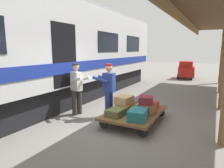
# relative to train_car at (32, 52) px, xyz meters

# --- Properties ---
(ground_plane) EXTENTS (60.00, 60.00, 0.00)m
(ground_plane) POSITION_rel_train_car_xyz_m (-3.50, 0.00, -2.06)
(ground_plane) COLOR slate
(train_car) EXTENTS (3.02, 16.43, 4.00)m
(train_car) POSITION_rel_train_car_xyz_m (0.00, 0.00, 0.00)
(train_car) COLOR silver
(train_car) RESTS_ON ground_plane
(luggage_cart) EXTENTS (1.40, 2.14, 0.33)m
(luggage_cart) POSITION_rel_train_car_xyz_m (-3.73, -0.40, -1.78)
(luggage_cart) COLOR brown
(luggage_cart) RESTS_ON ground_plane
(suitcase_teal_softside) EXTENTS (0.51, 0.69, 0.27)m
(suitcase_teal_softside) POSITION_rel_train_car_xyz_m (-4.05, 0.19, -1.60)
(suitcase_teal_softside) COLOR #1E666B
(suitcase_teal_softside) RESTS_ON luggage_cart
(suitcase_slate_roller) EXTENTS (0.45, 0.54, 0.17)m
(suitcase_slate_roller) POSITION_rel_train_car_xyz_m (-3.41, -0.99, -1.65)
(suitcase_slate_roller) COLOR #4C515B
(suitcase_slate_roller) RESTS_ON luggage_cart
(suitcase_orange_carryall) EXTENTS (0.47, 0.51, 0.19)m
(suitcase_orange_carryall) POSITION_rel_train_car_xyz_m (-3.41, -0.40, -1.64)
(suitcase_orange_carryall) COLOR #CC6B23
(suitcase_orange_carryall) RESTS_ON luggage_cart
(suitcase_olive_duffel) EXTENTS (0.47, 0.60, 0.19)m
(suitcase_olive_duffel) POSITION_rel_train_car_xyz_m (-3.41, 0.19, -1.63)
(suitcase_olive_duffel) COLOR brown
(suitcase_olive_duffel) RESTS_ON luggage_cart
(suitcase_brown_leather) EXTENTS (0.52, 0.58, 0.28)m
(suitcase_brown_leather) POSITION_rel_train_car_xyz_m (-4.05, -0.40, -1.59)
(suitcase_brown_leather) COLOR brown
(suitcase_brown_leather) RESTS_ON luggage_cart
(suitcase_red_plastic) EXTENTS (0.42, 0.49, 0.19)m
(suitcase_red_plastic) POSITION_rel_train_car_xyz_m (-4.05, -0.99, -1.64)
(suitcase_red_plastic) COLOR #AD231E
(suitcase_red_plastic) RESTS_ON luggage_cart
(suitcase_maroon_trunk) EXTENTS (0.46, 0.47, 0.22)m
(suitcase_maroon_trunk) POSITION_rel_train_car_xyz_m (-4.08, -0.37, -1.34)
(suitcase_maroon_trunk) COLOR maroon
(suitcase_maroon_trunk) RESTS_ON suitcase_brown_leather
(suitcase_tan_vintage) EXTENTS (0.49, 0.57, 0.24)m
(suitcase_tan_vintage) POSITION_rel_train_car_xyz_m (-3.39, -0.38, -1.42)
(suitcase_tan_vintage) COLOR tan
(suitcase_tan_vintage) RESTS_ON suitcase_orange_carryall
(porter_in_overalls) EXTENTS (0.67, 0.42, 1.70)m
(porter_in_overalls) POSITION_rel_train_car_xyz_m (-2.82, -0.44, -1.14)
(porter_in_overalls) COLOR navy
(porter_in_overalls) RESTS_ON ground_plane
(porter_by_door) EXTENTS (0.72, 0.54, 1.70)m
(porter_by_door) POSITION_rel_train_car_xyz_m (-1.80, -0.17, -1.14)
(porter_by_door) COLOR #332D28
(porter_by_door) RESTS_ON ground_plane
(baggage_tug) EXTENTS (1.28, 1.81, 1.30)m
(baggage_tug) POSITION_rel_train_car_xyz_m (-3.81, -10.52, -1.43)
(baggage_tug) COLOR #B21E19
(baggage_tug) RESTS_ON ground_plane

